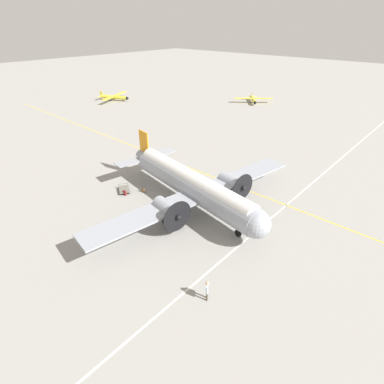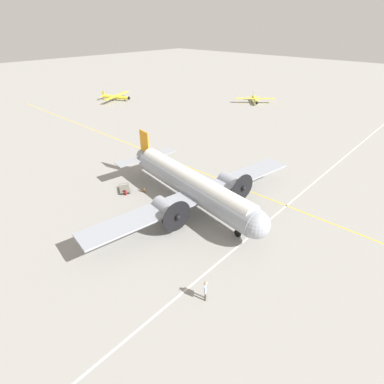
{
  "view_description": "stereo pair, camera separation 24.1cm",
  "coord_description": "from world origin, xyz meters",
  "px_view_note": "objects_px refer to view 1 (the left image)",
  "views": [
    {
      "loc": [
        18.04,
        -20.04,
        17.13
      ],
      "look_at": [
        0.0,
        0.0,
        1.69
      ],
      "focal_mm": 28.0,
      "sensor_mm": 36.0,
      "label": 1
    },
    {
      "loc": [
        18.22,
        -19.87,
        17.13
      ],
      "look_at": [
        0.0,
        0.0,
        1.69
      ],
      "focal_mm": 28.0,
      "sensor_mm": 36.0,
      "label": 2
    }
  ],
  "objects_px": {
    "airliner_main": "(195,186)",
    "crew_foreground": "(207,289)",
    "light_aircraft_taxiing": "(253,99)",
    "suitcase_near_door": "(143,190)",
    "suitcase_upright_spare": "(125,193)",
    "baggage_cart": "(124,189)",
    "light_aircraft_distant": "(115,97)"
  },
  "relations": [
    {
      "from": "suitcase_near_door",
      "to": "crew_foreground",
      "type": "bearing_deg",
      "value": -24.37
    },
    {
      "from": "suitcase_upright_spare",
      "to": "baggage_cart",
      "type": "xyz_separation_m",
      "value": [
        -0.71,
        0.45,
        0.01
      ]
    },
    {
      "from": "airliner_main",
      "to": "suitcase_upright_spare",
      "type": "bearing_deg",
      "value": -147.34
    },
    {
      "from": "suitcase_near_door",
      "to": "light_aircraft_taxiing",
      "type": "bearing_deg",
      "value": 106.89
    },
    {
      "from": "baggage_cart",
      "to": "light_aircraft_distant",
      "type": "distance_m",
      "value": 46.95
    },
    {
      "from": "crew_foreground",
      "to": "baggage_cart",
      "type": "relative_size",
      "value": 0.78
    },
    {
      "from": "baggage_cart",
      "to": "light_aircraft_taxiing",
      "type": "height_order",
      "value": "light_aircraft_taxiing"
    },
    {
      "from": "airliner_main",
      "to": "light_aircraft_taxiing",
      "type": "bearing_deg",
      "value": 123.75
    },
    {
      "from": "suitcase_upright_spare",
      "to": "airliner_main",
      "type": "bearing_deg",
      "value": 23.66
    },
    {
      "from": "light_aircraft_distant",
      "to": "light_aircraft_taxiing",
      "type": "bearing_deg",
      "value": 13.16
    },
    {
      "from": "light_aircraft_taxiing",
      "to": "light_aircraft_distant",
      "type": "bearing_deg",
      "value": -91.77
    },
    {
      "from": "airliner_main",
      "to": "crew_foreground",
      "type": "relative_size",
      "value": 14.72
    },
    {
      "from": "suitcase_near_door",
      "to": "suitcase_upright_spare",
      "type": "bearing_deg",
      "value": -120.91
    },
    {
      "from": "airliner_main",
      "to": "light_aircraft_taxiing",
      "type": "relative_size",
      "value": 3.23
    },
    {
      "from": "airliner_main",
      "to": "suitcase_near_door",
      "type": "bearing_deg",
      "value": -157.71
    },
    {
      "from": "crew_foreground",
      "to": "light_aircraft_distant",
      "type": "distance_m",
      "value": 64.24
    },
    {
      "from": "suitcase_upright_spare",
      "to": "light_aircraft_distant",
      "type": "bearing_deg",
      "value": 145.95
    },
    {
      "from": "airliner_main",
      "to": "light_aircraft_taxiing",
      "type": "distance_m",
      "value": 48.8
    },
    {
      "from": "crew_foreground",
      "to": "suitcase_near_door",
      "type": "relative_size",
      "value": 2.98
    },
    {
      "from": "suitcase_near_door",
      "to": "baggage_cart",
      "type": "height_order",
      "value": "suitcase_near_door"
    },
    {
      "from": "airliner_main",
      "to": "suitcase_near_door",
      "type": "relative_size",
      "value": 43.83
    },
    {
      "from": "suitcase_upright_spare",
      "to": "light_aircraft_taxiing",
      "type": "relative_size",
      "value": 0.07
    },
    {
      "from": "baggage_cart",
      "to": "light_aircraft_taxiing",
      "type": "xyz_separation_m",
      "value": [
        -12.13,
        47.16,
        0.5
      ]
    },
    {
      "from": "light_aircraft_distant",
      "to": "suitcase_upright_spare",
      "type": "bearing_deg",
      "value": -58.84
    },
    {
      "from": "airliner_main",
      "to": "suitcase_upright_spare",
      "type": "xyz_separation_m",
      "value": [
        -7.58,
        -3.32,
        -2.28
      ]
    },
    {
      "from": "crew_foreground",
      "to": "suitcase_near_door",
      "type": "distance_m",
      "value": 16.63
    },
    {
      "from": "suitcase_near_door",
      "to": "light_aircraft_taxiing",
      "type": "relative_size",
      "value": 0.07
    },
    {
      "from": "crew_foreground",
      "to": "suitcase_upright_spare",
      "type": "relative_size",
      "value": 2.98
    },
    {
      "from": "suitcase_near_door",
      "to": "baggage_cart",
      "type": "xyz_separation_m",
      "value": [
        -1.78,
        -1.33,
        0.01
      ]
    },
    {
      "from": "light_aircraft_distant",
      "to": "light_aircraft_taxiing",
      "type": "relative_size",
      "value": 1.29
    },
    {
      "from": "crew_foreground",
      "to": "suitcase_near_door",
      "type": "height_order",
      "value": "crew_foreground"
    },
    {
      "from": "crew_foreground",
      "to": "light_aircraft_distant",
      "type": "xyz_separation_m",
      "value": [
        -55.79,
        31.83,
        -0.2
      ]
    }
  ]
}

